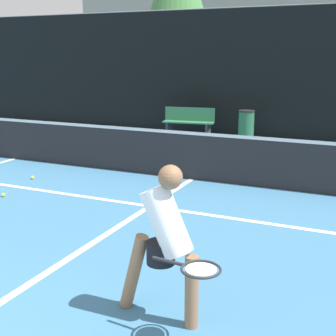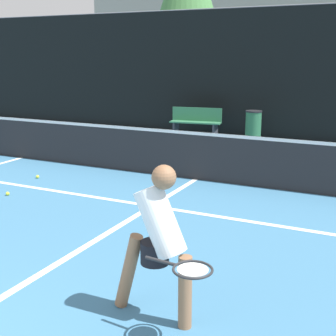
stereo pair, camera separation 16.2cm
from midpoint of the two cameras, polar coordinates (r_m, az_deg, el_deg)
name	(u,v)px [view 2 (the right image)]	position (r m, az deg, el deg)	size (l,w,h in m)	color
court_service_line	(152,206)	(7.66, -1.39, -4.66)	(8.25, 0.10, 0.01)	white
court_center_mark	(104,235)	(6.53, -7.05, -8.09)	(0.10, 6.53, 0.01)	white
net	(196,154)	(9.17, 3.98, 1.71)	(11.09, 0.09, 1.07)	slate
fence_back	(268,74)	(14.05, 12.41, 11.16)	(24.00, 0.06, 3.73)	black
player_practicing	(159,237)	(4.24, 0.02, -8.42)	(1.14, 0.59, 1.49)	#8C6042
tennis_ball_scattered_1	(38,177)	(9.67, -15.16, -1.03)	(0.07, 0.07, 0.07)	#D1E033
tennis_ball_scattered_6	(8,194)	(8.66, -18.46, -2.98)	(0.07, 0.07, 0.07)	#D1E033
courtside_bench	(196,121)	(14.02, 3.75, 5.71)	(1.55, 0.59, 0.86)	#33724C
trash_bin	(253,126)	(13.47, 10.69, 5.06)	(0.46, 0.46, 0.87)	#28603D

